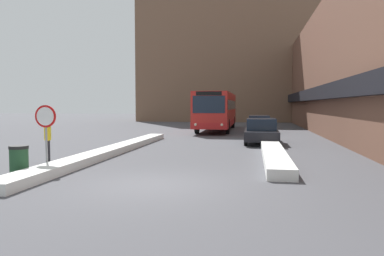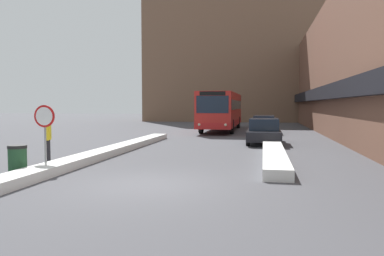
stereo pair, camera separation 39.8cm
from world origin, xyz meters
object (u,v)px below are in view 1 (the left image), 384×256
at_px(parked_car_front, 261,131).
at_px(pedestrian, 48,135).
at_px(stop_sign, 46,123).
at_px(trash_bin, 19,161).
at_px(city_bus, 217,110).
at_px(parked_car_middle, 259,124).

xyz_separation_m(parked_car_front, pedestrian, (-8.18, -8.93, 0.37)).
bearing_deg(stop_sign, trash_bin, -106.77).
bearing_deg(pedestrian, stop_sign, 1.64).
xyz_separation_m(city_bus, pedestrian, (-4.57, -19.55, -0.68)).
bearing_deg(city_bus, parked_car_middle, -35.52).
bearing_deg(parked_car_middle, parked_car_front, -90.00).
xyz_separation_m(parked_car_front, parked_car_middle, (-0.00, 8.05, -0.03)).
bearing_deg(pedestrian, parked_car_middle, 127.24).
height_order(city_bus, parked_car_middle, city_bus).
bearing_deg(stop_sign, pedestrian, 118.67).
height_order(parked_car_front, parked_car_middle, parked_car_front).
bearing_deg(parked_car_front, city_bus, 108.77).
xyz_separation_m(parked_car_middle, pedestrian, (-8.18, -16.97, 0.39)).
height_order(city_bus, pedestrian, city_bus).
relative_size(parked_car_front, stop_sign, 2.05).
bearing_deg(stop_sign, city_bus, 79.80).
relative_size(stop_sign, trash_bin, 2.34).
distance_m(parked_car_middle, pedestrian, 18.84).
height_order(parked_car_middle, trash_bin, parked_car_middle).
relative_size(city_bus, parked_car_middle, 2.62).
xyz_separation_m(stop_sign, pedestrian, (-0.79, 1.45, -0.51)).
relative_size(parked_car_front, trash_bin, 4.79).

